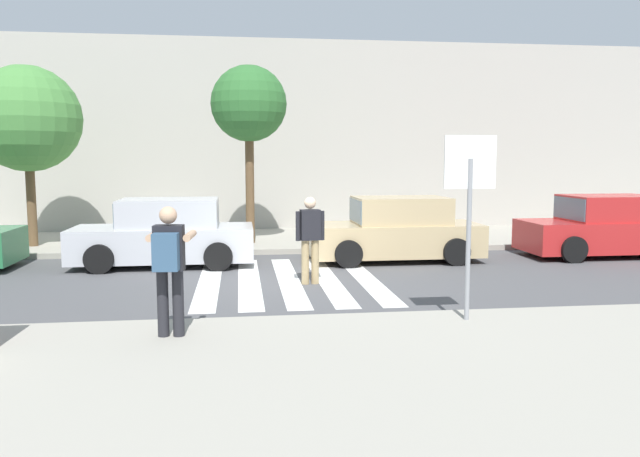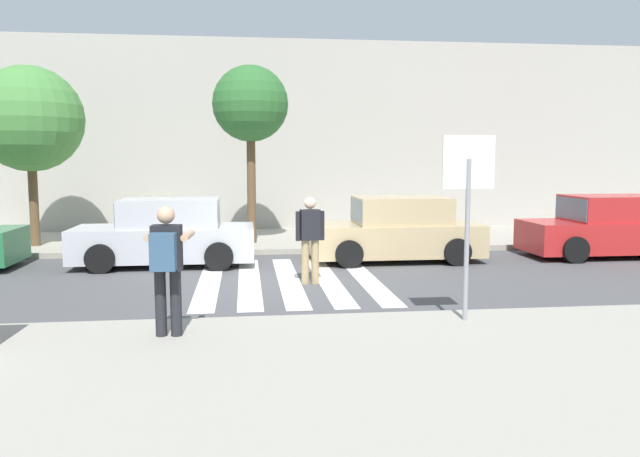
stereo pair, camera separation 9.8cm
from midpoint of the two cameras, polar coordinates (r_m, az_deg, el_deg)
ground_plane at (r=12.62m, az=-2.60°, el=-4.90°), size 120.00×120.00×0.00m
sidewalk_near at (r=6.66m, az=1.53°, el=-14.83°), size 60.00×6.00×0.14m
sidewalk_far at (r=18.52m, az=-3.99°, el=-1.04°), size 60.00×4.80×0.14m
building_facade_far at (r=22.77m, az=-4.62°, el=8.19°), size 56.00×4.00×6.35m
crosswalk_stripe_0 at (r=12.80m, az=-9.85°, el=-4.81°), size 0.44×5.20×0.01m
crosswalk_stripe_1 at (r=12.78m, az=-6.26°, el=-4.77°), size 0.44×5.20×0.01m
crosswalk_stripe_2 at (r=12.81m, az=-2.67°, el=-4.71°), size 0.44×5.20×0.01m
crosswalk_stripe_3 at (r=12.90m, az=0.89°, el=-4.63°), size 0.44×5.20×0.01m
crosswalk_stripe_4 at (r=13.03m, az=4.39°, el=-4.54°), size 0.44×5.20×0.01m
stop_sign at (r=9.16m, az=13.68°, el=3.78°), size 0.76×0.08×2.67m
photographer_with_backpack at (r=8.38m, az=-13.51°, el=-2.78°), size 0.62×0.87×1.72m
pedestrian_crossing at (r=12.27m, az=-0.68°, el=-0.61°), size 0.58×0.28×1.72m
parked_car_silver at (r=14.85m, az=-13.68°, el=-0.53°), size 4.10×1.92×1.55m
parked_car_tan at (r=15.20m, az=7.22°, el=-0.23°), size 4.10×1.92×1.55m
parked_car_red at (r=17.34m, az=24.93°, el=0.04°), size 4.10×1.92×1.55m
street_tree_west at (r=18.29m, az=-24.89°, el=9.04°), size 2.78×2.78×4.76m
street_tree_center at (r=17.36m, az=-6.22°, el=11.14°), size 2.07×2.07×4.85m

